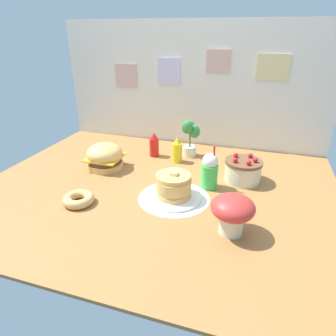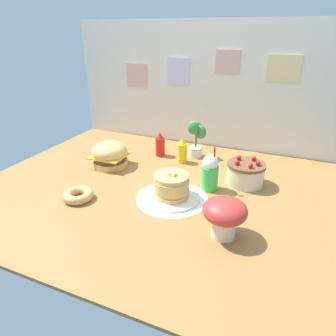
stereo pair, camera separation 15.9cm
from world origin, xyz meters
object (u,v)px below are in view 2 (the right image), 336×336
Objects in this scene: burger at (110,154)px; mushroom_stool at (225,214)px; pancake_stack at (172,188)px; layer_cake at (246,173)px; ketchup_bottle at (160,145)px; donut_pink_glaze at (78,195)px; mustard_bottle at (182,151)px; potted_plant at (196,137)px; cream_soda_cup at (210,173)px.

mushroom_stool is (1.03, -0.53, 0.04)m from burger.
layer_cake is (0.40, 0.38, 0.01)m from pancake_stack.
burger is 1.04m from layer_cake.
pancake_stack is at bearing -60.08° from ketchup_bottle.
pancake_stack is 0.59m from donut_pink_glaze.
mustard_bottle reaches higher than pancake_stack.
potted_plant is (-0.47, 0.34, 0.09)m from layer_cake.
ketchup_bottle is 0.31m from potted_plant.
pancake_stack is (0.64, -0.28, -0.02)m from burger.
cream_soda_cup reaches higher than burger.
potted_plant is (0.29, 0.10, 0.07)m from ketchup_bottle.
ketchup_bottle is at bearing 162.14° from layer_cake.
mustard_bottle reaches higher than donut_pink_glaze.
ketchup_bottle is 1.00× the size of mustard_bottle.
layer_cake reaches higher than pancake_stack.
potted_plant is (0.56, 0.44, 0.08)m from burger.
cream_soda_cup is at bearing -36.93° from ketchup_bottle.
potted_plant is at bearing 19.16° from ketchup_bottle.
potted_plant is 1.39× the size of mushroom_stool.
donut_pink_glaze is (-0.73, -0.45, -0.09)m from cream_soda_cup.
layer_cake is at bearing 43.99° from pancake_stack.
layer_cake is 0.59m from potted_plant.
ketchup_bottle is 0.67× the size of cream_soda_cup.
pancake_stack is at bearing 147.58° from mushroom_stool.
donut_pink_glaze is at bearing -148.12° from cream_soda_cup.
ketchup_bottle is 1.08× the size of donut_pink_glaze.
mushroom_stool is (0.93, -0.01, 0.10)m from donut_pink_glaze.
donut_pink_glaze is at bearing -156.23° from pancake_stack.
potted_plant is at bearing 115.51° from mushroom_stool.
burger is 0.72m from potted_plant.
mustard_bottle is at bearing 132.83° from cream_soda_cup.
mustard_bottle is (0.50, 0.28, 0.00)m from burger.
ketchup_bottle is (0.28, 0.34, 0.00)m from burger.
pancake_stack is 0.74m from potted_plant.
layer_cake is at bearing 5.44° from burger.
mustard_bottle is at bearing 160.88° from layer_cake.
layer_cake is at bearing -19.12° from mustard_bottle.
burger is at bearing -174.56° from layer_cake.
burger is 0.87× the size of potted_plant.
cream_soda_cup reaches higher than pancake_stack.
potted_plant is at bearing 143.88° from layer_cake.
potted_plant reaches higher than cream_soda_cup.
burger is 1.43× the size of donut_pink_glaze.
burger is at bearing -150.22° from mustard_bottle.
mustard_bottle is at bearing 63.55° from donut_pink_glaze.
potted_plant reaches higher than ketchup_bottle.
ketchup_bottle is at bearing 143.07° from cream_soda_cup.
mustard_bottle is 0.90m from donut_pink_glaze.
mustard_bottle is at bearing 123.05° from mushroom_stool.
pancake_stack is at bearing -131.05° from cream_soda_cup.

